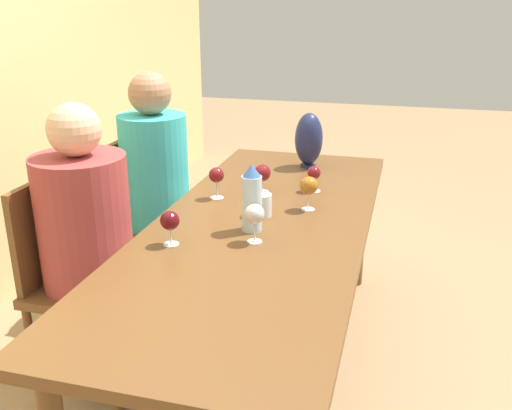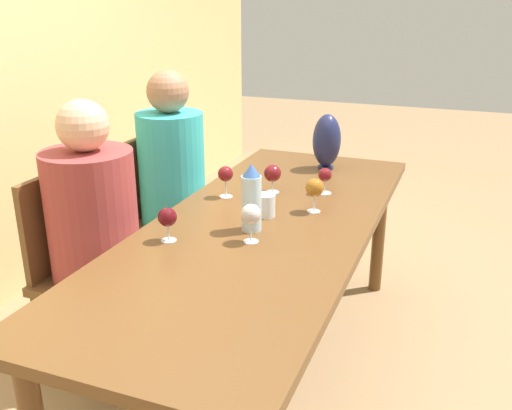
% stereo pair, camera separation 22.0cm
% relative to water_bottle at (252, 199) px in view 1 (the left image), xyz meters
% --- Properties ---
extents(ground_plane, '(14.00, 14.00, 0.00)m').
position_rel_water_bottle_xyz_m(ground_plane, '(0.09, -0.01, -0.87)').
color(ground_plane, '#937551').
extents(dining_table, '(2.21, 0.85, 0.74)m').
position_rel_water_bottle_xyz_m(dining_table, '(0.09, -0.01, -0.21)').
color(dining_table, brown).
rests_on(dining_table, ground_plane).
extents(water_bottle, '(0.08, 0.08, 0.27)m').
position_rel_water_bottle_xyz_m(water_bottle, '(0.00, 0.00, 0.00)').
color(water_bottle, silver).
rests_on(water_bottle, dining_table).
extents(water_tumbler, '(0.08, 0.08, 0.09)m').
position_rel_water_bottle_xyz_m(water_tumbler, '(0.16, 0.00, -0.08)').
color(water_tumbler, silver).
rests_on(water_tumbler, dining_table).
extents(vase, '(0.15, 0.15, 0.29)m').
position_rel_water_bottle_xyz_m(vase, '(0.92, -0.06, 0.02)').
color(vase, '#1E234C').
rests_on(vase, dining_table).
extents(wine_glass_0, '(0.08, 0.08, 0.15)m').
position_rel_water_bottle_xyz_m(wine_glass_0, '(0.28, -0.17, -0.02)').
color(wine_glass_0, silver).
rests_on(wine_glass_0, dining_table).
extents(wine_glass_1, '(0.07, 0.07, 0.13)m').
position_rel_water_bottle_xyz_m(wine_glass_1, '(-0.21, 0.25, -0.04)').
color(wine_glass_1, silver).
rests_on(wine_glass_1, dining_table).
extents(wine_glass_2, '(0.07, 0.07, 0.14)m').
position_rel_water_bottle_xyz_m(wine_glass_2, '(0.32, 0.25, -0.02)').
color(wine_glass_2, silver).
rests_on(wine_glass_2, dining_table).
extents(wine_glass_3, '(0.07, 0.07, 0.12)m').
position_rel_water_bottle_xyz_m(wine_glass_3, '(0.53, -0.15, -0.04)').
color(wine_glass_3, silver).
rests_on(wine_glass_3, dining_table).
extents(wine_glass_4, '(0.07, 0.07, 0.15)m').
position_rel_water_bottle_xyz_m(wine_glass_4, '(-0.11, -0.04, -0.02)').
color(wine_glass_4, silver).
rests_on(wine_glass_4, dining_table).
extents(wine_glass_5, '(0.08, 0.08, 0.13)m').
position_rel_water_bottle_xyz_m(wine_glass_5, '(0.46, 0.08, -0.04)').
color(wine_glass_5, silver).
rests_on(wine_glass_5, dining_table).
extents(chair_near, '(0.44, 0.44, 0.90)m').
position_rel_water_bottle_xyz_m(chair_near, '(-0.09, 0.75, -0.38)').
color(chair_near, brown).
rests_on(chair_near, ground_plane).
extents(chair_far, '(0.44, 0.44, 0.90)m').
position_rel_water_bottle_xyz_m(chair_far, '(0.59, 0.75, -0.38)').
color(chair_far, brown).
rests_on(chair_far, ground_plane).
extents(person_near, '(0.38, 0.38, 1.23)m').
position_rel_water_bottle_xyz_m(person_near, '(-0.09, 0.66, -0.22)').
color(person_near, '#2D2D38').
rests_on(person_near, ground_plane).
extents(person_far, '(0.34, 0.34, 1.26)m').
position_rel_water_bottle_xyz_m(person_far, '(0.59, 0.67, -0.20)').
color(person_far, '#2D2D38').
rests_on(person_far, ground_plane).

